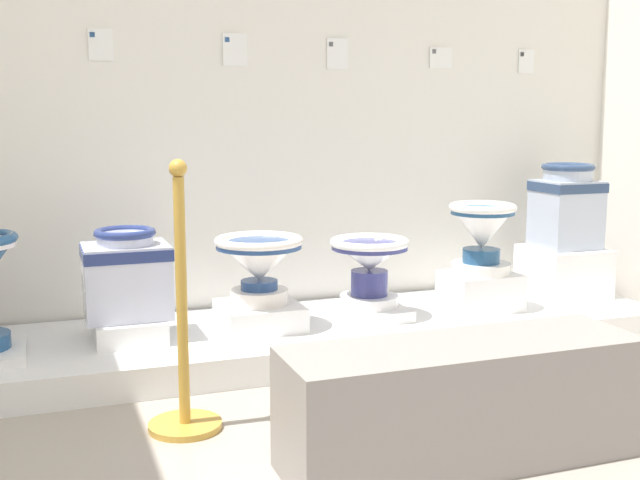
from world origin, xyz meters
The scene contains 20 objects.
wall_back centered at (1.98, 2.76, 1.53)m, with size 4.16×0.06×3.07m, color white.
display_platform centered at (1.98, 2.27, 0.07)m, with size 3.50×0.87×0.14m, color white.
plinth_block_pale_glazed centered at (1.10, 2.29, 0.19)m, with size 0.30×0.39×0.10m, color white.
antique_toilet_pale_glazed centered at (1.10, 2.29, 0.44)m, with size 0.38×0.31×0.40m.
plinth_block_slender_white centered at (1.70, 2.27, 0.19)m, with size 0.37×0.36×0.11m, color white.
antique_toilet_slender_white centered at (1.70, 2.27, 0.46)m, with size 0.41×0.41×0.32m.
plinth_block_leftmost centered at (2.26, 2.27, 0.16)m, with size 0.33×0.37×0.06m, color white.
antique_toilet_leftmost centered at (2.26, 2.27, 0.42)m, with size 0.39×0.39×0.34m.
plinth_block_rightmost centered at (2.86, 2.23, 0.23)m, with size 0.36×0.30×0.19m, color white.
antique_toilet_rightmost centered at (2.86, 2.23, 0.54)m, with size 0.34×0.34×0.36m.
plinth_block_squat_floral centered at (3.46, 2.35, 0.27)m, with size 0.38×0.39×0.27m, color white.
antique_toilet_squat_floral centered at (3.46, 2.35, 0.64)m, with size 0.31×0.29×0.46m.
info_placard_second centered at (1.07, 2.72, 1.45)m, with size 0.11×0.01×0.15m.
info_placard_third centered at (1.72, 2.72, 1.44)m, with size 0.12×0.01×0.16m.
info_placard_fourth centered at (2.26, 2.72, 1.44)m, with size 0.12×0.01×0.16m.
info_placard_fifth centered at (2.87, 2.72, 1.43)m, with size 0.14×0.01×0.11m.
info_placard_sixth centered at (3.42, 2.72, 1.42)m, with size 0.10×0.01×0.13m.
decorative_vase_spare centered at (3.76, 2.50, 0.14)m, with size 0.29×0.29×0.33m.
stanchion_post_near_left centered at (1.21, 1.51, 0.28)m, with size 0.27×0.27×0.97m.
museum_bench centered at (2.01, 0.94, 0.20)m, with size 1.19×0.36×0.40m, color gray.
Camera 1 is at (0.74, -1.20, 1.13)m, focal length 44.28 mm.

